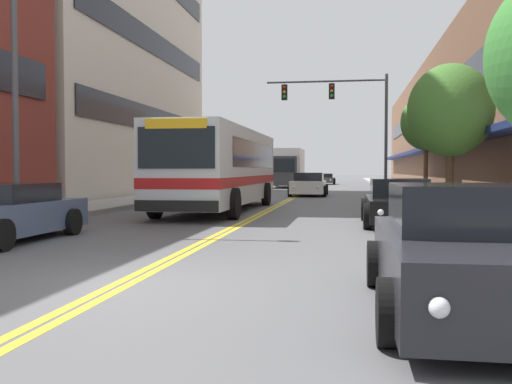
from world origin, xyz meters
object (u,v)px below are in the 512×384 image
car_white_moving_lead (309,185)px  fire_hydrant (440,199)px  street_tree_right_far (426,123)px  car_silver_parked_left_mid (230,185)px  box_truck (287,168)px  car_black_parked_right_mid (399,204)px  car_charcoal_parked_right_foreground (469,254)px  street_tree_right_mid (450,111)px  car_slate_blue_parked_left_near (3,214)px  traffic_signal_mast (346,109)px  car_dark_grey_moving_second (325,179)px  street_lamp_left_near (29,50)px  city_bus (222,165)px

car_white_moving_lead → fire_hydrant: 16.03m
street_tree_right_far → fire_hydrant: bearing=-95.3°
car_silver_parked_left_mid → box_truck: 15.06m
car_black_parked_right_mid → car_charcoal_parked_right_foreground: bearing=-90.6°
car_black_parked_right_mid → fire_hydrant: car_black_parked_right_mid is taller
car_white_moving_lead → street_tree_right_mid: 14.65m
car_silver_parked_left_mid → car_charcoal_parked_right_foreground: bearing=-73.2°
car_slate_blue_parked_left_near → box_truck: 38.70m
fire_hydrant → traffic_signal_mast: bearing=101.4°
box_truck → car_black_parked_right_mid: bearing=-78.6°
car_dark_grey_moving_second → street_lamp_left_near: size_ratio=0.57×
car_charcoal_parked_right_foreground → box_truck: box_truck is taller
car_silver_parked_left_mid → car_charcoal_parked_right_foreground: 29.92m
car_charcoal_parked_right_foreground → car_dark_grey_moving_second: bearing=94.0°
car_slate_blue_parked_left_near → car_charcoal_parked_right_foreground: 10.02m
car_black_parked_right_mid → street_tree_right_far: bearing=80.0°
box_truck → street_lamp_left_near: size_ratio=1.03×
box_truck → street_lamp_left_near: (-2.58, -36.66, 2.86)m
car_silver_parked_left_mid → car_white_moving_lead: size_ratio=1.06×
car_slate_blue_parked_left_near → car_silver_parked_left_mid: 23.75m
street_tree_right_mid → street_tree_right_far: size_ratio=0.95×
car_black_parked_right_mid → street_tree_right_mid: 5.89m
street_lamp_left_near → fire_hydrant: street_lamp_left_near is taller
car_charcoal_parked_right_foreground → traffic_signal_mast: size_ratio=0.61×
car_slate_blue_parked_left_near → street_tree_right_far: (11.54, 20.34, 3.48)m
car_slate_blue_parked_left_near → car_silver_parked_left_mid: car_slate_blue_parked_left_near is taller
street_lamp_left_near → car_charcoal_parked_right_foreground: bearing=-36.6°
street_tree_right_mid → street_tree_right_far: 10.63m
car_charcoal_parked_right_foreground → traffic_signal_mast: (-1.49, 27.87, 4.49)m
car_slate_blue_parked_left_near → street_tree_right_far: 23.64m
car_silver_parked_left_mid → street_lamp_left_near: 22.15m
car_silver_parked_left_mid → street_tree_right_mid: (10.90, -14.02, 3.06)m
car_black_parked_right_mid → box_truck: (-6.75, 33.47, 1.11)m
car_slate_blue_parked_left_near → car_charcoal_parked_right_foreground: bearing=-29.2°
traffic_signal_mast → street_lamp_left_near: street_lamp_left_near is taller
car_black_parked_right_mid → traffic_signal_mast: (-1.60, 17.84, 4.52)m
city_bus → car_charcoal_parked_right_foreground: 16.31m
fire_hydrant → car_silver_parked_left_mid: bearing=122.5°
fire_hydrant → street_tree_right_far: bearing=84.7°
car_charcoal_parked_right_foreground → fire_hydrant: car_charcoal_parked_right_foreground is taller
city_bus → street_tree_right_mid: bearing=-3.1°
traffic_signal_mast → car_white_moving_lead: bearing=-175.1°
city_bus → car_silver_parked_left_mid: 13.85m
street_tree_right_mid → car_white_moving_lead: bearing=114.2°
car_black_parked_right_mid → street_tree_right_mid: street_tree_right_mid is taller
car_slate_blue_parked_left_near → street_tree_right_mid: (10.99, 9.73, 3.05)m
traffic_signal_mast → fire_hydrant: 16.28m
street_lamp_left_near → city_bus: bearing=69.4°
box_truck → car_charcoal_parked_right_foreground: bearing=-81.3°
car_slate_blue_parked_left_near → street_tree_right_mid: size_ratio=0.91×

